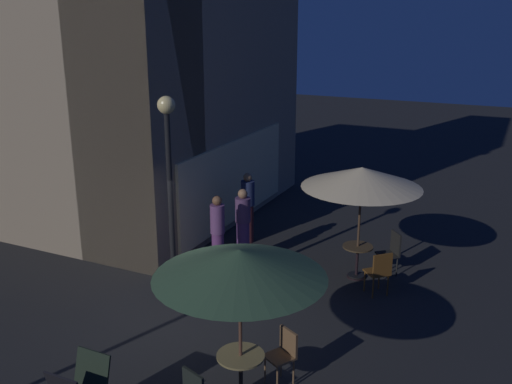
{
  "coord_description": "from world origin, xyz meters",
  "views": [
    {
      "loc": [
        -7.83,
        -5.11,
        5.37
      ],
      "look_at": [
        2.51,
        -0.19,
        1.82
      ],
      "focal_mm": 40.49,
      "sensor_mm": 36.0,
      "label": 1
    }
  ],
  "objects": [
    {
      "name": "cafe_chair_3",
      "position": [
        3.72,
        -2.83,
        0.55
      ],
      "size": [
        0.56,
        0.56,
        0.94
      ],
      "rotation": [
        0.0,
        0.0,
        2.27
      ],
      "color": "black",
      "rests_on": "ground"
    },
    {
      "name": "ground_plane",
      "position": [
        0.0,
        0.0,
        0.0
      ],
      "size": [
        60.0,
        60.0,
        0.0
      ],
      "primitive_type": "plane",
      "color": "black"
    },
    {
      "name": "cafe_chair_1",
      "position": [
        -0.87,
        -2.25,
        0.55
      ],
      "size": [
        0.52,
        0.52,
        0.88
      ],
      "rotation": [
        0.0,
        0.0,
        2.64
      ],
      "color": "brown",
      "rests_on": "ground"
    },
    {
      "name": "patron_standing_0",
      "position": [
        2.93,
        0.33,
        0.86
      ],
      "size": [
        0.34,
        0.34,
        1.71
      ],
      "rotation": [
        0.0,
        0.0,
        3.47
      ],
      "color": "#57346C",
      "rests_on": "ground"
    },
    {
      "name": "cafe_table_0",
      "position": [
        -1.55,
        -1.88,
        0.55
      ],
      "size": [
        0.69,
        0.69,
        0.78
      ],
      "color": "black",
      "rests_on": "ground"
    },
    {
      "name": "street_lamp_near_corner",
      "position": [
        0.54,
        0.61,
        2.79
      ],
      "size": [
        0.32,
        0.32,
        4.01
      ],
      "color": "black",
      "rests_on": "ground"
    },
    {
      "name": "patron_standing_2",
      "position": [
        4.02,
        0.75,
        0.89
      ],
      "size": [
        0.33,
        0.33,
        1.75
      ],
      "rotation": [
        0.0,
        0.0,
        2.94
      ],
      "color": "#4D1F23",
      "rests_on": "ground"
    },
    {
      "name": "cafe_table_1",
      "position": [
        3.21,
        -2.22,
        0.49
      ],
      "size": [
        0.64,
        0.64,
        0.72
      ],
      "color": "black",
      "rests_on": "ground"
    },
    {
      "name": "patio_umbrella_0",
      "position": [
        -1.55,
        -1.88,
        2.17
      ],
      "size": [
        2.38,
        2.38,
        2.38
      ],
      "color": "black",
      "rests_on": "ground"
    },
    {
      "name": "patio_umbrella_1",
      "position": [
        3.21,
        -2.22,
        2.2
      ],
      "size": [
        2.45,
        2.45,
        2.42
      ],
      "color": "black",
      "rests_on": "ground"
    },
    {
      "name": "cafe_building",
      "position": [
        3.85,
        4.06,
        4.41
      ],
      "size": [
        7.77,
        7.99,
        8.83
      ],
      "color": "gray",
      "rests_on": "ground"
    },
    {
      "name": "patron_standing_1",
      "position": [
        2.08,
        0.5,
        0.9
      ],
      "size": [
        0.31,
        0.31,
        1.77
      ],
      "rotation": [
        0.0,
        0.0,
        2.33
      ],
      "color": "#633369",
      "rests_on": "ground"
    },
    {
      "name": "cafe_chair_2",
      "position": [
        2.58,
        -2.85,
        0.56
      ],
      "size": [
        0.59,
        0.59,
        0.92
      ],
      "rotation": [
        0.0,
        0.0,
        0.78
      ],
      "color": "brown",
      "rests_on": "ground"
    }
  ]
}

